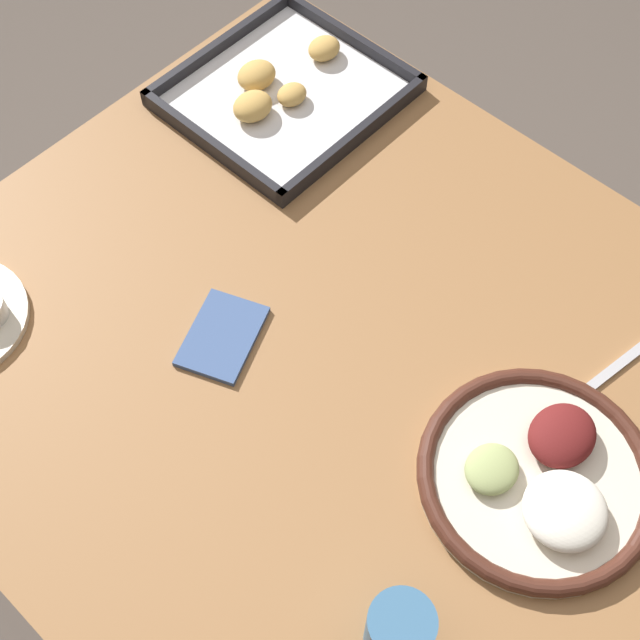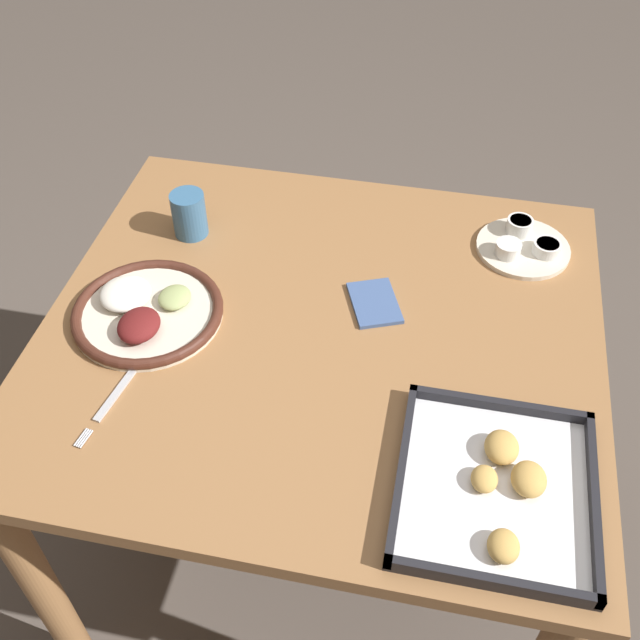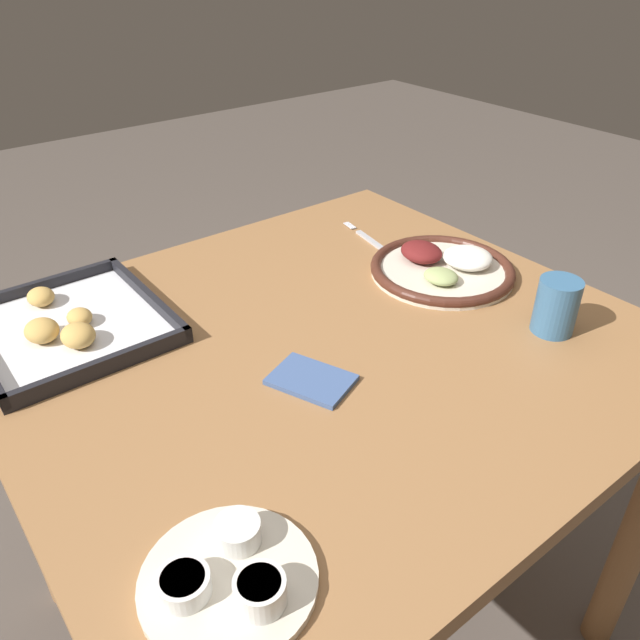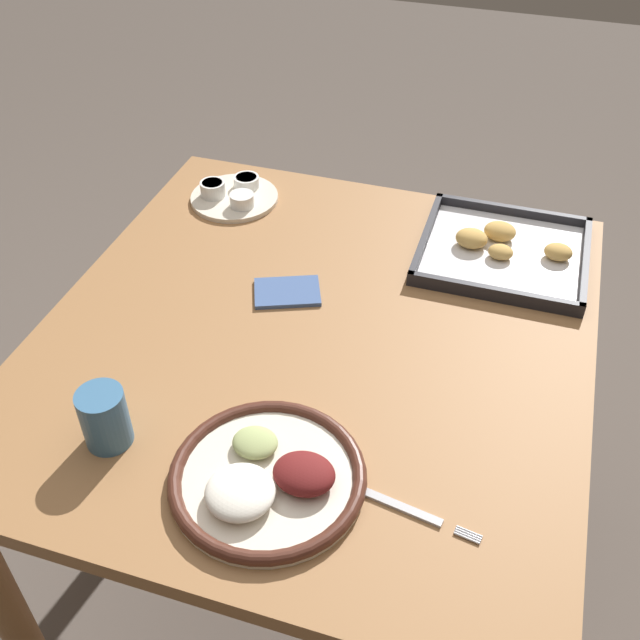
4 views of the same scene
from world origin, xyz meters
The scene contains 7 objects.
ground_plane centered at (0.00, 0.00, 0.00)m, with size 8.00×8.00×0.00m, color #564C44.
dining_table centered at (0.00, 0.00, 0.63)m, with size 0.91×0.99×0.75m.
dinner_plate centered at (0.03, -0.31, 0.76)m, with size 0.27×0.27×0.05m.
fork centered at (0.21, -0.30, 0.75)m, with size 0.22×0.05×0.00m.
baking_tray centered at (0.27, 0.32, 0.76)m, with size 0.31×0.29×0.04m.
drinking_cup centered at (-0.21, -0.31, 0.80)m, with size 0.07×0.07×0.09m.
napkin centered at (-0.08, 0.08, 0.75)m, with size 0.14×0.12×0.01m.
Camera 1 is at (-0.41, -0.39, 1.70)m, focal length 50.00 mm.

